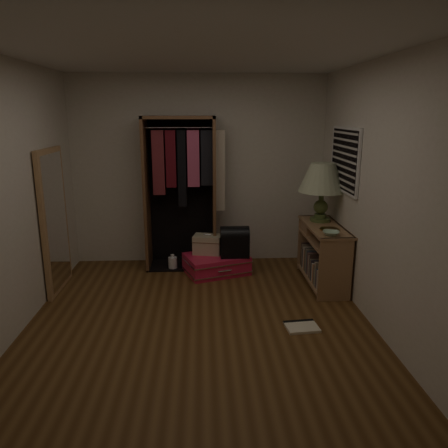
{
  "coord_description": "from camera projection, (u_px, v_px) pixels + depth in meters",
  "views": [
    {
      "loc": [
        0.05,
        -4.09,
        2.09
      ],
      "look_at": [
        0.3,
        0.95,
        0.8
      ],
      "focal_mm": 35.0,
      "sensor_mm": 36.0,
      "label": 1
    }
  ],
  "objects": [
    {
      "name": "room_walls",
      "position": [
        205.0,
        177.0,
        4.14
      ],
      "size": [
        3.52,
        4.02,
        2.6
      ],
      "color": "beige",
      "rests_on": "ground"
    },
    {
      "name": "ground",
      "position": [
        199.0,
        323.0,
        4.47
      ],
      "size": [
        4.0,
        4.0,
        0.0
      ],
      "primitive_type": "plane",
      "color": "#553518",
      "rests_on": "ground"
    },
    {
      "name": "train_case",
      "position": [
        207.0,
        244.0,
        5.86
      ],
      "size": [
        0.42,
        0.33,
        0.27
      ],
      "rotation": [
        0.0,
        0.0,
        -0.21
      ],
      "color": "#B7AC8C",
      "rests_on": "pink_suitcase"
    },
    {
      "name": "floor_book",
      "position": [
        301.0,
        326.0,
        4.38
      ],
      "size": [
        0.34,
        0.29,
        0.03
      ],
      "rotation": [
        0.0,
        0.0,
        0.1
      ],
      "color": "#F0E7C9",
      "rests_on": "ground"
    },
    {
      "name": "black_bag",
      "position": [
        235.0,
        241.0,
        5.72
      ],
      "size": [
        0.38,
        0.24,
        0.41
      ],
      "rotation": [
        0.0,
        0.0,
        0.01
      ],
      "color": "black",
      "rests_on": "pink_suitcase"
    },
    {
      "name": "brass_tray",
      "position": [
        330.0,
        229.0,
        5.14
      ],
      "size": [
        0.23,
        0.23,
        0.01
      ],
      "rotation": [
        0.0,
        0.0,
        0.0
      ],
      "color": "olive",
      "rests_on": "console_bookshelf"
    },
    {
      "name": "table_lamp",
      "position": [
        322.0,
        179.0,
        5.43
      ],
      "size": [
        0.68,
        0.68,
        0.74
      ],
      "rotation": [
        0.0,
        0.0,
        -0.17
      ],
      "color": "#465B2C",
      "rests_on": "console_bookshelf"
    },
    {
      "name": "pink_suitcase",
      "position": [
        216.0,
        264.0,
        5.84
      ],
      "size": [
        0.96,
        0.82,
        0.25
      ],
      "rotation": [
        0.0,
        0.0,
        0.34
      ],
      "color": "#D91A43",
      "rests_on": "ground"
    },
    {
      "name": "ceramic_bowl",
      "position": [
        331.0,
        233.0,
        4.91
      ],
      "size": [
        0.23,
        0.23,
        0.05
      ],
      "primitive_type": "imported",
      "rotation": [
        0.0,
        0.0,
        -0.26
      ],
      "color": "#A9CBAB",
      "rests_on": "console_bookshelf"
    },
    {
      "name": "console_bookshelf",
      "position": [
        322.0,
        252.0,
        5.47
      ],
      "size": [
        0.42,
        1.12,
        0.75
      ],
      "color": "#966C48",
      "rests_on": "ground"
    },
    {
      "name": "floor_mirror",
      "position": [
        54.0,
        221.0,
        5.15
      ],
      "size": [
        0.06,
        0.8,
        1.7
      ],
      "color": "tan",
      "rests_on": "ground"
    },
    {
      "name": "white_jug",
      "position": [
        173.0,
        263.0,
        5.98
      ],
      "size": [
        0.15,
        0.15,
        0.21
      ],
      "rotation": [
        0.0,
        0.0,
        0.25
      ],
      "color": "white",
      "rests_on": "ground"
    },
    {
      "name": "open_wardrobe",
      "position": [
        184.0,
        179.0,
        5.87
      ],
      "size": [
        1.07,
        0.5,
        2.05
      ],
      "color": "brown",
      "rests_on": "ground"
    }
  ]
}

